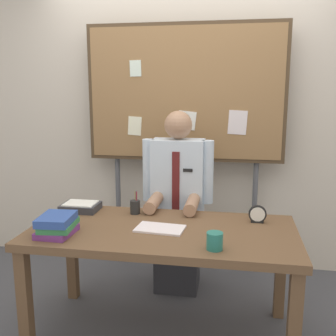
{
  "coord_description": "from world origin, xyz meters",
  "views": [
    {
      "loc": [
        0.44,
        -2.32,
        1.6
      ],
      "look_at": [
        0.0,
        0.19,
        1.09
      ],
      "focal_mm": 42.27,
      "sensor_mm": 36.0,
      "label": 1
    }
  ],
  "objects": [
    {
      "name": "ground_plane",
      "position": [
        0.0,
        0.0,
        0.0
      ],
      "size": [
        12.0,
        12.0,
        0.0
      ],
      "primitive_type": "plane",
      "color": "#4C4C51"
    },
    {
      "name": "back_wall",
      "position": [
        0.0,
        1.21,
        1.35
      ],
      "size": [
        6.4,
        0.08,
        2.7
      ],
      "primitive_type": "cube",
      "color": "beige",
      "rests_on": "ground_plane"
    },
    {
      "name": "desk",
      "position": [
        0.0,
        0.0,
        0.65
      ],
      "size": [
        1.67,
        0.81,
        0.74
      ],
      "color": "brown",
      "rests_on": "ground_plane"
    },
    {
      "name": "person",
      "position": [
        0.0,
        0.63,
        0.67
      ],
      "size": [
        0.55,
        0.56,
        1.44
      ],
      "color": "#2D2D33",
      "rests_on": "ground_plane"
    },
    {
      "name": "bulletin_board",
      "position": [
        0.0,
        1.01,
        1.54
      ],
      "size": [
        1.67,
        0.09,
        2.13
      ],
      "color": "#4C3823",
      "rests_on": "ground_plane"
    },
    {
      "name": "book_stack",
      "position": [
        -0.6,
        -0.21,
        0.8
      ],
      "size": [
        0.21,
        0.28,
        0.12
      ],
      "color": "#72337F",
      "rests_on": "desk"
    },
    {
      "name": "open_notebook",
      "position": [
        -0.01,
        -0.02,
        0.74
      ],
      "size": [
        0.31,
        0.21,
        0.01
      ],
      "primitive_type": "cube",
      "rotation": [
        0.0,
        0.0,
        -0.09
      ],
      "color": "silver",
      "rests_on": "desk"
    },
    {
      "name": "desk_clock",
      "position": [
        0.59,
        0.22,
        0.79
      ],
      "size": [
        0.12,
        0.04,
        0.12
      ],
      "color": "black",
      "rests_on": "desk"
    },
    {
      "name": "coffee_mug",
      "position": [
        0.34,
        -0.28,
        0.78
      ],
      "size": [
        0.09,
        0.09,
        0.1
      ],
      "primitive_type": "cylinder",
      "color": "#267266",
      "rests_on": "desk"
    },
    {
      "name": "pen_holder",
      "position": [
        -0.25,
        0.27,
        0.78
      ],
      "size": [
        0.07,
        0.07,
        0.16
      ],
      "color": "#262626",
      "rests_on": "desk"
    },
    {
      "name": "paper_tray",
      "position": [
        -0.65,
        0.27,
        0.76
      ],
      "size": [
        0.26,
        0.2,
        0.06
      ],
      "color": "#333338",
      "rests_on": "desk"
    }
  ]
}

